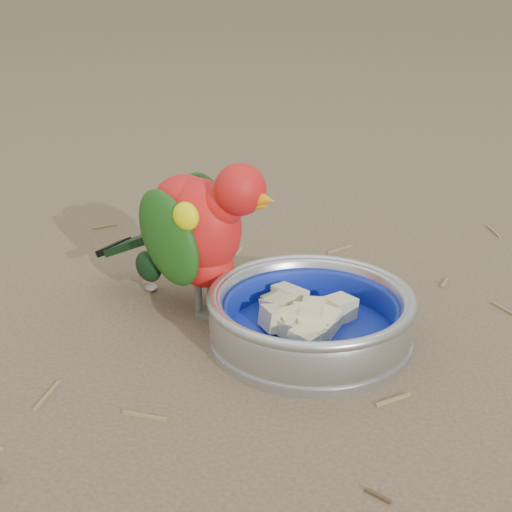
# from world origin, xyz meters

# --- Properties ---
(ground) EXTENTS (60.00, 60.00, 0.00)m
(ground) POSITION_xyz_m (0.00, 0.00, 0.00)
(ground) COLOR brown
(food_bowl) EXTENTS (0.23, 0.23, 0.02)m
(food_bowl) POSITION_xyz_m (-0.02, 0.02, 0.01)
(food_bowl) COLOR #B2B2BA
(food_bowl) RESTS_ON ground
(bowl_wall) EXTENTS (0.23, 0.23, 0.04)m
(bowl_wall) POSITION_xyz_m (-0.02, 0.02, 0.04)
(bowl_wall) COLOR #B2B2BA
(bowl_wall) RESTS_ON food_bowl
(fruit_wedges) EXTENTS (0.14, 0.14, 0.03)m
(fruit_wedges) POSITION_xyz_m (-0.02, 0.02, 0.03)
(fruit_wedges) COLOR beige
(fruit_wedges) RESTS_ON food_bowl
(lory_parrot) EXTENTS (0.25, 0.19, 0.18)m
(lory_parrot) POSITION_xyz_m (-0.16, 0.08, 0.09)
(lory_parrot) COLOR red
(lory_parrot) RESTS_ON ground
(ground_debris) EXTENTS (0.90, 0.80, 0.01)m
(ground_debris) POSITION_xyz_m (0.03, 0.01, 0.00)
(ground_debris) COLOR olive
(ground_debris) RESTS_ON ground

